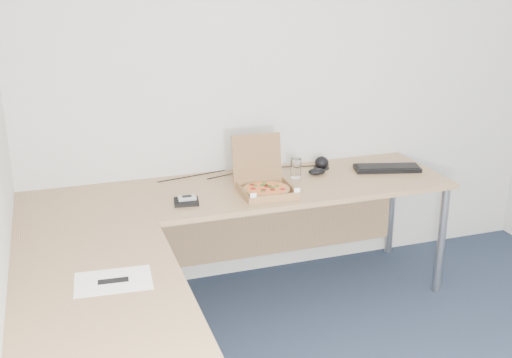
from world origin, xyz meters
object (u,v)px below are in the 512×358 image
object	(u,v)px
desk	(206,228)
drinking_glass	(296,168)
pizza_box	(265,186)
wallet	(186,202)
keyboard	(387,168)

from	to	relation	value
desk	drinking_glass	distance (m)	0.87
pizza_box	wallet	distance (m)	0.47
drinking_glass	wallet	world-z (taller)	drinking_glass
keyboard	drinking_glass	bearing A→B (deg)	-170.22
drinking_glass	wallet	bearing A→B (deg)	-163.17
drinking_glass	desk	bearing A→B (deg)	-144.00
desk	pizza_box	xyz separation A→B (m)	(0.43, 0.31, 0.07)
pizza_box	drinking_glass	bearing A→B (deg)	38.24
drinking_glass	keyboard	distance (m)	0.60
wallet	desk	bearing A→B (deg)	-74.09
pizza_box	drinking_glass	world-z (taller)	pizza_box
wallet	drinking_glass	bearing A→B (deg)	26.01
desk	wallet	xyz separation A→B (m)	(-0.03, 0.29, 0.04)
wallet	keyboard	bearing A→B (deg)	16.08
pizza_box	wallet	size ratio (longest dim) A/B	2.61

